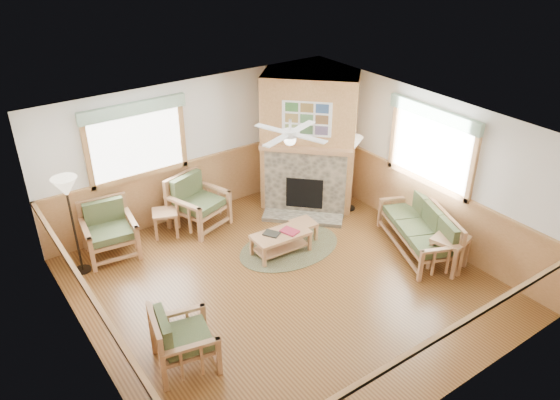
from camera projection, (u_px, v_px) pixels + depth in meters
floor at (285, 286)px, 8.86m from camera, size 6.00×6.00×0.01m
ceiling at (285, 130)px, 7.56m from camera, size 6.00×6.00×0.01m
wall_back at (193, 149)px, 10.36m from camera, size 6.00×0.02×2.70m
wall_front at (442, 324)px, 6.05m from camera, size 6.00×0.02×2.70m
wall_left at (87, 284)px, 6.69m from camera, size 0.02×6.00×2.70m
wall_right at (422, 165)px, 9.72m from camera, size 0.02×6.00×2.70m
wainscot at (285, 258)px, 8.59m from camera, size 6.00×6.00×1.10m
fireplace at (309, 141)px, 10.72m from camera, size 3.11×3.11×2.70m
window_back at (131, 101)px, 9.21m from camera, size 1.90×0.16×1.50m
window_right at (438, 105)px, 9.00m from camera, size 0.16×1.90×1.50m
ceiling_fan at (290, 122)px, 7.95m from camera, size 1.59×1.59×0.36m
sofa at (418, 229)px, 9.60m from camera, size 1.99×1.41×0.85m
armchair_back_left at (109, 231)px, 9.43m from camera, size 0.95×0.95×0.95m
armchair_back_right at (198, 203)px, 10.27m from camera, size 1.13×1.13×1.00m
armchair_left at (184, 338)px, 7.16m from camera, size 0.93×0.93×0.88m
coffee_table at (281, 243)px, 9.59m from camera, size 1.04×0.56×0.41m
end_table_chairs at (166, 223)px, 10.11m from camera, size 0.56×0.55×0.49m
end_table_sofa at (449, 253)px, 9.16m from camera, size 0.65×0.63×0.60m
footstool at (303, 230)px, 10.01m from camera, size 0.44×0.44×0.36m
braided_rug at (289, 247)px, 9.83m from camera, size 2.47×2.47×0.01m
floor_lamp_left at (74, 226)px, 8.80m from camera, size 0.40×0.40×1.76m
floor_lamp_right at (351, 174)px, 10.71m from camera, size 0.36×0.36×1.57m
book_red at (290, 231)px, 9.52m from camera, size 0.30×0.35×0.03m
book_dark at (272, 233)px, 9.46m from camera, size 0.31×0.33×0.03m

